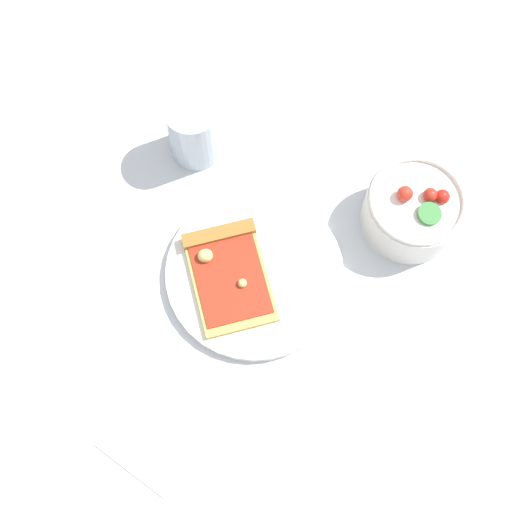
# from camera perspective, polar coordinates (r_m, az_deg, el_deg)

# --- Properties ---
(ground_plane) EXTENTS (2.40, 2.40, 0.00)m
(ground_plane) POSITION_cam_1_polar(r_m,az_deg,el_deg) (0.94, -2.08, -0.76)
(ground_plane) COLOR silver
(ground_plane) RESTS_ON ground
(plate) EXTENTS (0.24, 0.24, 0.01)m
(plate) POSITION_cam_1_polar(r_m,az_deg,el_deg) (0.93, -0.18, -1.57)
(plate) COLOR silver
(plate) RESTS_ON ground_plane
(pizza_slice_main) EXTENTS (0.17, 0.18, 0.03)m
(pizza_slice_main) POSITION_cam_1_polar(r_m,az_deg,el_deg) (0.92, -2.47, -1.10)
(pizza_slice_main) COLOR #E5B256
(pizza_slice_main) RESTS_ON plate
(salad_bowl) EXTENTS (0.13, 0.13, 0.09)m
(salad_bowl) POSITION_cam_1_polar(r_m,az_deg,el_deg) (0.96, 12.97, 3.80)
(salad_bowl) COLOR white
(salad_bowl) RESTS_ON ground_plane
(soda_glass) EXTENTS (0.07, 0.07, 0.10)m
(soda_glass) POSITION_cam_1_polar(r_m,az_deg,el_deg) (0.98, -5.18, 10.24)
(soda_glass) COLOR silver
(soda_glass) RESTS_ON ground_plane
(paper_napkin) EXTENTS (0.13, 0.14, 0.00)m
(paper_napkin) POSITION_cam_1_polar(r_m,az_deg,el_deg) (0.90, -8.18, -14.20)
(paper_napkin) COLOR white
(paper_napkin) RESTS_ON ground_plane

